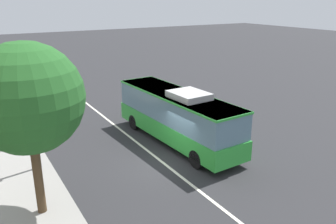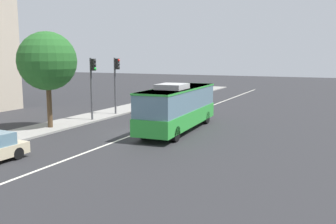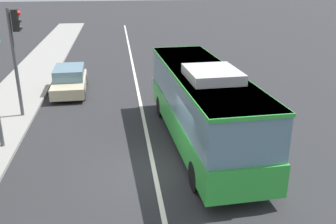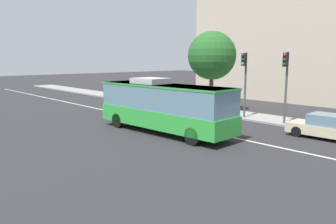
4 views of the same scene
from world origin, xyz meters
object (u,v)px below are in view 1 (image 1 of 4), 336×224
Objects in this scene: transit_bus at (177,114)px; traffic_light_mid_block at (35,104)px; traffic_light_near_corner at (24,89)px; street_tree_kerbside_left at (28,99)px; sedan_beige_ahead at (45,112)px.

transit_bus is 1.95× the size of traffic_light_mid_block.
traffic_light_mid_block reaches higher than transit_bus.
traffic_light_mid_block is at bearing -91.91° from traffic_light_near_corner.
traffic_light_mid_block is 4.40m from street_tree_kerbside_left.
traffic_light_mid_block is at bearing 82.90° from transit_bus.
street_tree_kerbside_left reaches higher than sedan_beige_ahead.
traffic_light_mid_block is 0.73× the size of street_tree_kerbside_left.
transit_bus is at bearing -3.55° from traffic_light_mid_block.
street_tree_kerbside_left is at bearing -101.69° from traffic_light_mid_block.
transit_bus is 10.06m from sedan_beige_ahead.
traffic_light_near_corner is at bearing 59.90° from transit_bus.
sedan_beige_ahead is 8.06m from traffic_light_mid_block.
transit_bus is 8.09m from traffic_light_mid_block.
sedan_beige_ahead is (7.91, 6.12, -1.09)m from transit_bus.
street_tree_kerbside_left is (-7.53, 0.92, 1.40)m from traffic_light_near_corner.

